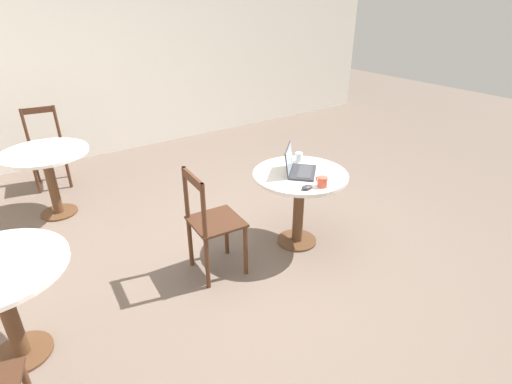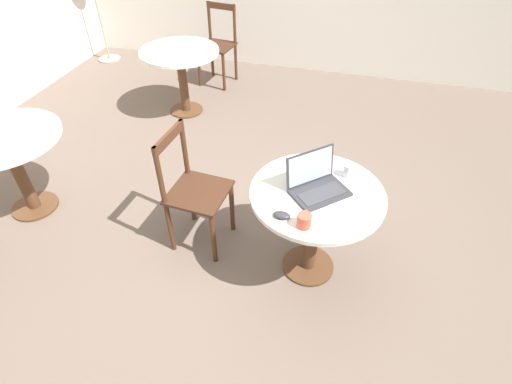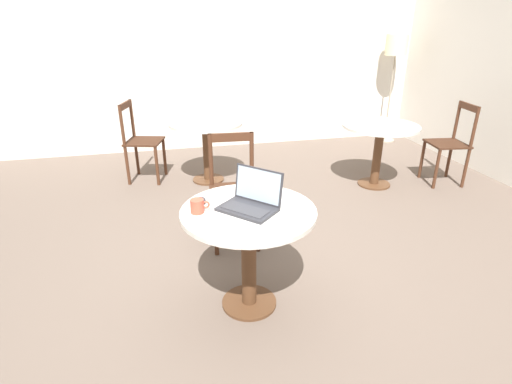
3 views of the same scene
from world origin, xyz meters
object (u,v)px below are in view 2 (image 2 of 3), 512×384
Objects in this scene: cafe_table_near at (315,210)px; laptop at (317,184)px; drinking_glass at (349,171)px; mug at (304,220)px; cafe_table_far at (9,153)px; mouse at (282,215)px; cafe_table_mid at (181,64)px; chair_mid_right at (218,45)px; chair_near_back at (193,192)px.

laptop is at bearing 33.83° from cafe_table_near.
mug is at bearing 159.48° from drinking_glass.
mouse is (-0.29, -2.14, 0.16)m from cafe_table_far.
cafe_table_mid is 1.00× the size of cafe_table_far.
chair_mid_right is 3.06m from drinking_glass.
chair_near_back is at bearing 86.86° from laptop.
cafe_table_far is at bearing 165.22° from chair_mid_right.
cafe_table_far is at bearing 162.28° from cafe_table_mid.
cafe_table_near and cafe_table_far have the same top height.
drinking_glass is at bearing -131.33° from cafe_table_mid.
cafe_table_far is 9.62× the size of drinking_glass.
mouse is (-2.96, -1.44, 0.26)m from chair_mid_right.
mouse is at bearing 151.83° from laptop.
mouse is 0.58m from drinking_glass.
cafe_table_far is 2.31m from mug.
cafe_table_near is 1.00× the size of cafe_table_far.
cafe_table_far is 0.90× the size of chair_mid_right.
chair_mid_right is at bearing 35.31° from drinking_glass.
chair_near_back is 0.81m from mouse.
laptop is at bearing -90.04° from cafe_table_far.
cafe_table_mid and cafe_table_far have the same top height.
chair_mid_right is at bearing 30.70° from cafe_table_near.
chair_near_back reaches higher than cafe_table_mid.
chair_mid_right is (2.68, -0.71, -0.09)m from cafe_table_far.
cafe_table_far is (0.02, 2.31, 0.00)m from cafe_table_near.
cafe_table_near is at bearing -137.30° from cafe_table_mid.
chair_near_back is at bearing -88.22° from cafe_table_far.
chair_near_back is 0.95m from mug.
chair_near_back is at bearing 85.72° from cafe_table_near.
cafe_table_near is at bearing -31.62° from mouse.
cafe_table_far is at bearing 89.96° from laptop.
chair_mid_right is at bearing -8.03° from cafe_table_mid.
laptop is at bearing -93.14° from chair_near_back.
cafe_table_far is 2.17m from mouse.
cafe_table_near is 2.53m from cafe_table_mid.
cafe_table_far is 8.27× the size of mouse.
cafe_table_near is at bearing -90.48° from cafe_table_far.
cafe_table_far is at bearing 89.52° from cafe_table_near.
cafe_table_near is 0.90× the size of chair_near_back.
mug is at bearing 176.42° from laptop.
cafe_table_mid is at bearing 36.14° from mouse.
cafe_table_mid is 1.93m from cafe_table_far.
laptop is 4.14× the size of mouse.
mug is at bearing -113.84° from chair_near_back.
laptop is (-0.05, -0.85, 0.29)m from chair_near_back.
mouse is 0.86× the size of mug.
cafe_table_near is 0.33m from drinking_glass.
cafe_table_near is 1.00× the size of cafe_table_mid.
laptop is (0.02, 0.01, 0.20)m from cafe_table_near.
laptop is 4.82× the size of drinking_glass.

